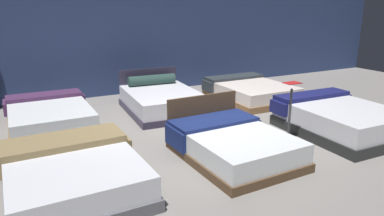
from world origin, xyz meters
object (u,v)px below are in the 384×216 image
Objects in this scene: bed_0 at (73,173)px; bed_4 at (162,100)px; bed_2 at (340,119)px; price_sign at (289,120)px; bed_1 at (232,143)px; bed_3 at (50,116)px; bed_5 at (250,91)px.

bed_4 reaches higher than bed_0.
price_sign is (-1.19, 0.06, 0.15)m from bed_2.
price_sign is at bearing 0.46° from bed_1.
price_sign is (1.20, 0.05, 0.19)m from bed_1.
bed_4 reaches higher than bed_2.
bed_0 is 4.76m from bed_2.
bed_4 reaches higher than bed_3.
bed_0 is at bearing 179.84° from price_sign.
price_sign reaches higher than bed_4.
bed_3 is 0.99× the size of bed_4.
bed_1 is 0.93× the size of bed_5.
bed_5 is (4.74, -0.05, -0.01)m from bed_3.
bed_2 is at bearing -46.92° from bed_4.
price_sign reaches higher than bed_1.
bed_2 is 2.76m from bed_5.
bed_1 is 2.85m from bed_4.
bed_4 is 2.37m from bed_5.
bed_4 is at bearing 112.93° from price_sign.
price_sign reaches higher than bed_0.
bed_5 is (-0.01, 2.76, -0.05)m from bed_2.
bed_3 is 4.50m from price_sign.
bed_1 reaches higher than bed_2.
bed_4 is 1.01× the size of bed_5.
bed_0 is at bearing 176.71° from bed_1.
bed_3 is at bearing 150.99° from bed_2.
bed_2 reaches higher than bed_5.
bed_0 is 0.94× the size of bed_2.
bed_2 is at bearing -31.05° from bed_3.
bed_1 is at bearing -131.00° from bed_5.
price_sign is at bearing 178.77° from bed_2.
price_sign is at bearing -63.71° from bed_4.
bed_4 is at bearing 87.90° from bed_1.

